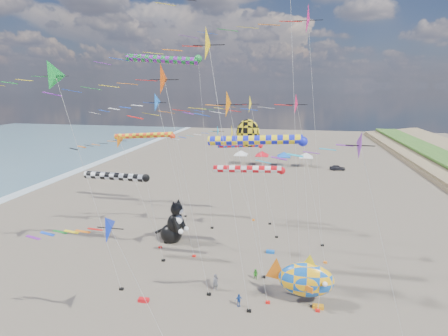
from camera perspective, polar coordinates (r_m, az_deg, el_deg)
delta_kite_0 at (r=40.57m, az=2.22°, el=10.05°), size 11.83×2.24×17.22m
delta_kite_1 at (r=24.25m, az=-20.19°, el=-9.27°), size 10.21×2.01×10.40m
delta_kite_2 at (r=32.59m, az=-26.76°, el=12.94°), size 13.10×2.55×20.19m
delta_kite_3 at (r=34.74m, az=8.43°, el=9.78°), size 14.24×2.31×17.52m
delta_kite_4 at (r=36.60m, az=-13.20°, el=9.94°), size 11.41×2.06×17.53m
delta_kite_5 at (r=39.81m, az=-16.99°, el=3.71°), size 9.48×1.80×13.12m
delta_kite_6 at (r=27.09m, az=-0.24°, el=9.73°), size 11.47×2.36×17.86m
delta_kite_7 at (r=46.35m, az=-0.46°, el=5.71°), size 9.41×1.71×13.22m
delta_kite_8 at (r=28.61m, az=-10.16°, el=13.69°), size 13.14×2.71×19.98m
delta_kite_10 at (r=21.35m, az=20.89°, el=2.55°), size 9.40×1.83×15.67m
delta_kite_11 at (r=39.26m, az=12.77°, el=22.03°), size 15.42×3.17×26.07m
delta_kite_12 at (r=26.21m, az=-5.11°, el=19.31°), size 12.74×2.68×22.43m
windsock_0 at (r=37.23m, az=-16.74°, el=-1.41°), size 8.30×0.83×9.44m
windsock_1 at (r=49.14m, az=-12.55°, el=5.14°), size 10.01×0.76×11.82m
windsock_2 at (r=31.81m, az=5.83°, el=4.47°), size 10.21×0.89×13.72m
windsock_3 at (r=44.10m, az=-9.49°, el=17.02°), size 10.63×0.90×21.60m
windsock_4 at (r=29.85m, az=4.46°, el=-0.37°), size 7.51×0.65×11.45m
windsock_5 at (r=45.20m, az=2.93°, el=3.64°), size 7.21×0.65×10.94m
angelfish_kite at (r=33.10m, az=3.57°, el=5.50°), size 3.74×3.02×15.03m
cat_inflatable at (r=41.79m, az=-8.30°, el=-8.49°), size 4.41×3.28×5.35m
fish_inflatable at (r=31.48m, az=13.15°, el=-17.30°), size 6.22×3.10×4.57m
person_adult at (r=33.13m, az=-1.38°, el=-18.17°), size 0.68×0.62×1.56m
child_green at (r=34.94m, az=5.18°, el=-16.90°), size 0.63×0.57×1.06m
child_blue at (r=31.26m, az=2.42°, el=-20.75°), size 0.72×0.57×1.14m
kite_bag_0 at (r=40.07m, az=7.58°, el=-13.41°), size 0.90×0.44×0.30m
kite_bag_1 at (r=32.74m, az=-12.99°, el=-20.27°), size 0.90×0.44×0.30m
kite_bag_2 at (r=32.21m, az=15.10°, el=-21.01°), size 0.90×0.44×0.30m
tent_row at (r=81.63m, az=8.01°, el=2.59°), size 19.20×4.20×3.80m
parked_car at (r=80.73m, az=18.03°, el=0.06°), size 3.47×1.86×1.12m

